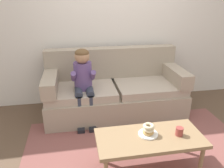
{
  "coord_description": "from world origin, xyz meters",
  "views": [
    {
      "loc": [
        -0.73,
        -2.35,
        1.81
      ],
      "look_at": [
        -0.23,
        0.45,
        0.65
      ],
      "focal_mm": 35.7,
      "sensor_mm": 36.0,
      "label": 1
    }
  ],
  "objects_px": {
    "mug": "(179,131)",
    "toy_controller": "(151,134)",
    "coffee_table": "(150,140)",
    "donut": "(148,132)",
    "person_child": "(83,79)",
    "couch": "(115,91)"
  },
  "relations": [
    {
      "from": "donut",
      "to": "toy_controller",
      "type": "distance_m",
      "value": 0.75
    },
    {
      "from": "couch",
      "to": "coffee_table",
      "type": "bearing_deg",
      "value": -84.95
    },
    {
      "from": "donut",
      "to": "toy_controller",
      "type": "relative_size",
      "value": 0.53
    },
    {
      "from": "donut",
      "to": "mug",
      "type": "height_order",
      "value": "mug"
    },
    {
      "from": "toy_controller",
      "to": "coffee_table",
      "type": "bearing_deg",
      "value": -133.82
    },
    {
      "from": "person_child",
      "to": "toy_controller",
      "type": "distance_m",
      "value": 1.21
    },
    {
      "from": "coffee_table",
      "to": "mug",
      "type": "relative_size",
      "value": 12.45
    },
    {
      "from": "couch",
      "to": "donut",
      "type": "distance_m",
      "value": 1.34
    },
    {
      "from": "coffee_table",
      "to": "person_child",
      "type": "relative_size",
      "value": 1.02
    },
    {
      "from": "couch",
      "to": "donut",
      "type": "bearing_deg",
      "value": -85.31
    },
    {
      "from": "coffee_table",
      "to": "mug",
      "type": "height_order",
      "value": "mug"
    },
    {
      "from": "mug",
      "to": "toy_controller",
      "type": "xyz_separation_m",
      "value": [
        -0.06,
        0.62,
        -0.45
      ]
    },
    {
      "from": "couch",
      "to": "coffee_table",
      "type": "distance_m",
      "value": 1.37
    },
    {
      "from": "toy_controller",
      "to": "person_child",
      "type": "bearing_deg",
      "value": 125.7
    },
    {
      "from": "person_child",
      "to": "mug",
      "type": "height_order",
      "value": "person_child"
    },
    {
      "from": "donut",
      "to": "person_child",
      "type": "bearing_deg",
      "value": 118.45
    },
    {
      "from": "mug",
      "to": "person_child",
      "type": "bearing_deg",
      "value": 127.96
    },
    {
      "from": "person_child",
      "to": "toy_controller",
      "type": "xyz_separation_m",
      "value": [
        0.86,
        -0.56,
        -0.65
      ]
    },
    {
      "from": "donut",
      "to": "toy_controller",
      "type": "bearing_deg",
      "value": 65.05
    },
    {
      "from": "coffee_table",
      "to": "donut",
      "type": "bearing_deg",
      "value": 107.19
    },
    {
      "from": "toy_controller",
      "to": "mug",
      "type": "bearing_deg",
      "value": -105.84
    },
    {
      "from": "couch",
      "to": "toy_controller",
      "type": "height_order",
      "value": "couch"
    }
  ]
}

